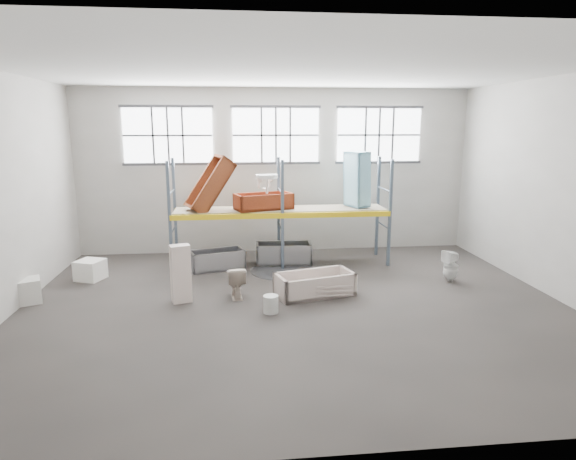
{
  "coord_description": "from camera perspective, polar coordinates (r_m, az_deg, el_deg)",
  "views": [
    {
      "loc": [
        -1.25,
        -10.13,
        3.92
      ],
      "look_at": [
        0.0,
        1.5,
        1.4
      ],
      "focal_mm": 30.66,
      "sensor_mm": 36.0,
      "label": 1
    }
  ],
  "objects": [
    {
      "name": "floor",
      "position": [
        10.95,
        0.85,
        -9.09
      ],
      "size": [
        12.0,
        10.0,
        0.1
      ],
      "primitive_type": "cube",
      "color": "#433D3A",
      "rests_on": "ground"
    },
    {
      "name": "ceiling",
      "position": [
        10.27,
        0.95,
        18.47
      ],
      "size": [
        12.0,
        10.0,
        0.1
      ],
      "primitive_type": "cube",
      "color": "silver",
      "rests_on": "ground"
    },
    {
      "name": "wall_back",
      "position": [
        15.3,
        -1.44,
        6.82
      ],
      "size": [
        12.0,
        0.1,
        5.0
      ],
      "primitive_type": "cube",
      "color": "#9E9A93",
      "rests_on": "ground"
    },
    {
      "name": "wall_front",
      "position": [
        5.42,
        7.45,
        -3.1
      ],
      "size": [
        12.0,
        0.1,
        5.0
      ],
      "primitive_type": "cube",
      "color": "#B8B3AA",
      "rests_on": "ground"
    },
    {
      "name": "wall_right",
      "position": [
        12.57,
        29.51,
        4.1
      ],
      "size": [
        0.1,
        10.0,
        5.0
      ],
      "primitive_type": "cube",
      "color": "#9F9B93",
      "rests_on": "ground"
    },
    {
      "name": "window_left",
      "position": [
        15.2,
        -13.75,
        10.61
      ],
      "size": [
        2.6,
        0.04,
        1.6
      ],
      "primitive_type": "cube",
      "color": "white",
      "rests_on": "wall_back"
    },
    {
      "name": "window_mid",
      "position": [
        15.13,
        -1.42,
        10.93
      ],
      "size": [
        2.6,
        0.04,
        1.6
      ],
      "primitive_type": "cube",
      "color": "white",
      "rests_on": "wall_back"
    },
    {
      "name": "window_right",
      "position": [
        15.72,
        10.49,
        10.79
      ],
      "size": [
        2.6,
        0.04,
        1.6
      ],
      "primitive_type": "cube",
      "color": "white",
      "rests_on": "wall_back"
    },
    {
      "name": "rack_upright_la",
      "position": [
        13.37,
        -13.56,
        1.38
      ],
      "size": [
        0.08,
        0.08,
        3.0
      ],
      "primitive_type": "cube",
      "color": "slate",
      "rests_on": "floor"
    },
    {
      "name": "rack_upright_lb",
      "position": [
        14.54,
        -12.97,
        2.26
      ],
      "size": [
        0.08,
        0.08,
        3.0
      ],
      "primitive_type": "cube",
      "color": "slate",
      "rests_on": "floor"
    },
    {
      "name": "rack_upright_ma",
      "position": [
        13.31,
        -0.65,
        1.68
      ],
      "size": [
        0.08,
        0.08,
        3.0
      ],
      "primitive_type": "cube",
      "color": "slate",
      "rests_on": "floor"
    },
    {
      "name": "rack_upright_mb",
      "position": [
        14.49,
        -1.1,
        2.54
      ],
      "size": [
        0.08,
        0.08,
        3.0
      ],
      "primitive_type": "cube",
      "color": "slate",
      "rests_on": "floor"
    },
    {
      "name": "rack_upright_ra",
      "position": [
        13.92,
        11.75,
        1.89
      ],
      "size": [
        0.08,
        0.08,
        3.0
      ],
      "primitive_type": "cube",
      "color": "slate",
      "rests_on": "floor"
    },
    {
      "name": "rack_upright_rb",
      "position": [
        15.05,
        10.36,
        2.7
      ],
      "size": [
        0.08,
        0.08,
        3.0
      ],
      "primitive_type": "cube",
      "color": "slate",
      "rests_on": "floor"
    },
    {
      "name": "rack_beam_front",
      "position": [
        13.31,
        -0.65,
        1.68
      ],
      "size": [
        6.0,
        0.1,
        0.14
      ],
      "primitive_type": "cube",
      "color": "yellow",
      "rests_on": "floor"
    },
    {
      "name": "rack_beam_back",
      "position": [
        14.49,
        -1.1,
        2.54
      ],
      "size": [
        6.0,
        0.1,
        0.14
      ],
      "primitive_type": "cube",
      "color": "yellow",
      "rests_on": "floor"
    },
    {
      "name": "shelf_deck",
      "position": [
        13.89,
        -0.89,
        2.45
      ],
      "size": [
        5.9,
        1.1,
        0.03
      ],
      "primitive_type": "cube",
      "color": "gray",
      "rests_on": "floor"
    },
    {
      "name": "wet_patch",
      "position": [
        13.48,
        -0.55,
        -4.75
      ],
      "size": [
        1.8,
        1.8,
        0.0
      ],
      "primitive_type": "cylinder",
      "color": "black",
      "rests_on": "floor"
    },
    {
      "name": "bathtub_beige",
      "position": [
        11.59,
        3.12,
        -6.26
      ],
      "size": [
        1.95,
        1.28,
        0.53
      ],
      "primitive_type": null,
      "rotation": [
        0.0,
        0.0,
        0.26
      ],
      "color": "beige",
      "rests_on": "floor"
    },
    {
      "name": "cistern_spare",
      "position": [
        11.68,
        7.12,
        -6.11
      ],
      "size": [
        0.42,
        0.28,
        0.36
      ],
      "primitive_type": "cube",
      "rotation": [
        0.0,
        0.0,
        -0.3
      ],
      "color": "beige",
      "rests_on": "bathtub_beige"
    },
    {
      "name": "sink_in_tub",
      "position": [
        11.63,
        3.55,
        -6.72
      ],
      "size": [
        0.56,
        0.56,
        0.15
      ],
      "primitive_type": "imported",
      "rotation": [
        0.0,
        0.0,
        -0.32
      ],
      "color": "#F5E5C9",
      "rests_on": "bathtub_beige"
    },
    {
      "name": "toilet_beige",
      "position": [
        11.44,
        -6.03,
        -5.97
      ],
      "size": [
        0.47,
        0.76,
        0.74
      ],
      "primitive_type": "imported",
      "rotation": [
        0.0,
        0.0,
        3.22
      ],
      "color": "beige",
      "rests_on": "floor"
    },
    {
      "name": "cistern_tall",
      "position": [
        11.26,
        -12.33,
        -4.98
      ],
      "size": [
        0.49,
        0.39,
        1.31
      ],
      "primitive_type": "cube",
      "rotation": [
        0.0,
        0.0,
        0.31
      ],
      "color": "beige",
      "rests_on": "floor"
    },
    {
      "name": "toilet_white",
      "position": [
        13.16,
        18.36,
        -3.97
      ],
      "size": [
        0.47,
        0.47,
        0.81
      ],
      "primitive_type": "imported",
      "rotation": [
        0.0,
        0.0,
        -1.24
      ],
      "color": "white",
      "rests_on": "floor"
    },
    {
      "name": "steel_tub_left",
      "position": [
        13.73,
        -8.2,
        -3.42
      ],
      "size": [
        1.58,
        1.05,
        0.53
      ],
      "primitive_type": null,
      "rotation": [
        0.0,
        0.0,
        0.28
      ],
      "color": "#B5B7BF",
      "rests_on": "floor"
    },
    {
      "name": "steel_tub_right",
      "position": [
        14.17,
        -0.51,
        -2.69
      ],
      "size": [
        1.6,
        0.8,
        0.58
      ],
      "primitive_type": null,
      "rotation": [
        0.0,
        0.0,
        -0.04
      ],
      "color": "#9C9FA3",
      "rests_on": "floor"
    },
    {
      "name": "rust_tub_flat",
      "position": [
        13.75,
        -2.85,
        3.35
      ],
      "size": [
        1.71,
        1.17,
        0.44
      ],
      "primitive_type": null,
      "rotation": [
        0.0,
        0.0,
        0.3
      ],
      "color": "#913417",
      "rests_on": "shelf_deck"
    },
    {
      "name": "rust_tub_tilted",
      "position": [
        13.72,
        -9.03,
        5.2
      ],
      "size": [
        1.53,
        1.2,
        1.64
      ],
      "primitive_type": null,
      "rotation": [
        0.0,
        -0.96,
        0.36
      ],
      "color": "brown",
      "rests_on": "shelf_deck"
    },
    {
      "name": "sink_on_shelf",
      "position": [
        13.52,
        -2.46,
        4.38
      ],
      "size": [
        0.74,
        0.65,
        0.54
      ],
      "primitive_type": "imported",
      "rotation": [
        0.0,
        0.0,
        0.36
      ],
      "color": "white",
      "rests_on": "rust_tub_flat"
    },
    {
      "name": "blue_tub_upright",
      "position": [
        14.16,
        8.0,
        5.85
      ],
      "size": [
        0.72,
        0.86,
        1.57
      ],
      "primitive_type": null,
      "rotation": [
        0.0,
        1.54,
        0.38
      ],
      "color": "#81C1DA",
      "rests_on": "shelf_deck"
    },
    {
      "name": "bucket",
      "position": [
        10.54,
        -2.01,
        -8.59
      ],
      "size": [
        0.42,
        0.42,
        0.38
      ],
      "primitive_type": "cylinder",
      "rotation": [
        0.0,
        0.0,
        0.4
      ],
      "color": "beige",
      "rests_on": "floor"
    },
    {
      "name": "carton_near",
      "position": [
        12.53,
        -28.17,
        -6.26
      ],
      "size": [
        0.79,
        0.74,
        0.54
      ],
      "primitive_type": "cube",
      "rotation": [
        0.0,
        0.0,
        0.39
      ],
      "color": "silver",
      "rests_on": "floor"
    },
    {
      "name": "carton_far",
      "position": [
        13.67,
        -21.95,
        -4.3
      ],
      "size": [
        0.79,
        0.79,
        0.51
      ],
      "primitive_type": "cube",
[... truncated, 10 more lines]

